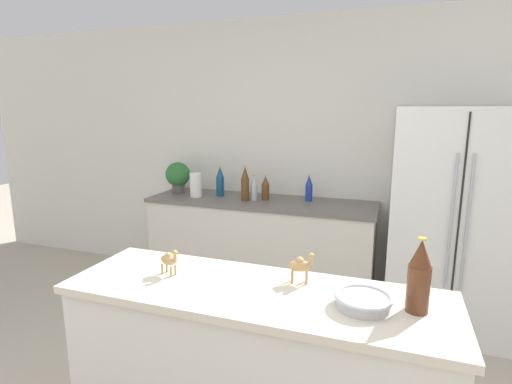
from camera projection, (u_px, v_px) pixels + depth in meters
name	position (u px, v px, depth m)	size (l,w,h in m)	color
wall_back	(320.00, 157.00, 3.75)	(8.00, 0.06, 2.55)	silver
back_counter	(260.00, 246.00, 3.76)	(2.09, 0.63, 0.90)	silver
refrigerator	(451.00, 221.00, 3.08)	(0.91, 0.75, 1.73)	white
potted_plant	(178.00, 176.00, 3.96)	(0.24, 0.24, 0.31)	#595451
paper_towel_roll	(196.00, 185.00, 3.78)	(0.11, 0.11, 0.23)	white
back_bottle_0	(245.00, 184.00, 3.62)	(0.07, 0.07, 0.32)	brown
back_bottle_1	(309.00, 188.00, 3.60)	(0.06, 0.06, 0.25)	navy
back_bottle_2	(220.00, 181.00, 3.82)	(0.08, 0.08, 0.29)	navy
back_bottle_3	(254.00, 188.00, 3.64)	(0.06, 0.06, 0.23)	#B2B7BC
back_bottle_4	(265.00, 188.00, 3.65)	(0.07, 0.07, 0.23)	brown
wine_bottle	(419.00, 277.00, 1.50)	(0.09, 0.09, 0.29)	#562D19
fruit_bowl	(363.00, 301.00, 1.55)	(0.23, 0.23, 0.05)	#B7BABF
camel_figurine	(301.00, 265.00, 1.76)	(0.12, 0.07, 0.14)	tan
camel_figurine_second	(169.00, 259.00, 1.85)	(0.11, 0.07, 0.13)	tan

